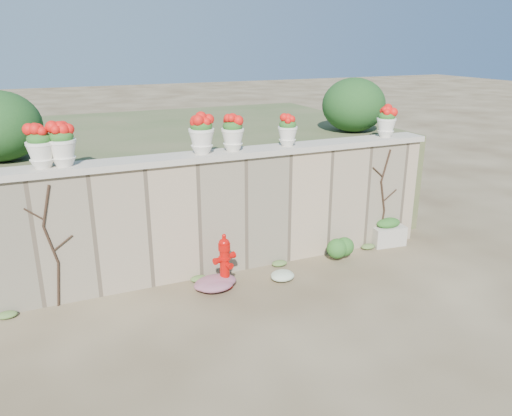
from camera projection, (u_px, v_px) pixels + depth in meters
name	position (u px, v px, depth m)	size (l,w,h in m)	color
ground	(263.00, 319.00, 7.23)	(80.00, 80.00, 0.00)	#473623
stone_wall	(220.00, 216.00, 8.47)	(8.00, 0.40, 2.00)	#9E8769
wall_cap	(218.00, 155.00, 8.13)	(8.10, 0.52, 0.10)	#B7AE9B
raised_fill	(172.00, 172.00, 11.24)	(9.00, 6.00, 2.00)	#384C23
back_shrub_right	(354.00, 105.00, 10.29)	(1.30, 1.30, 1.10)	#143814
vine_left	(52.00, 245.00, 7.27)	(0.60, 0.04, 1.91)	black
vine_right	(383.00, 197.00, 9.50)	(0.60, 0.04, 1.91)	black
fire_hydrant	(225.00, 261.00, 8.01)	(0.40, 0.28, 0.92)	#BC0B07
planter_box	(387.00, 232.00, 9.76)	(0.69, 0.45, 0.55)	#B7AE9B
green_shrub	(341.00, 247.00, 9.02)	(0.58, 0.52, 0.55)	#1E5119
magenta_clump	(216.00, 282.00, 8.03)	(0.95, 0.64, 0.25)	#B6247F
white_flowers	(284.00, 276.00, 8.33)	(0.53, 0.42, 0.19)	white
urn_pot_0	(40.00, 147.00, 7.02)	(0.39, 0.39, 0.61)	silver
urn_pot_1	(62.00, 145.00, 7.12)	(0.40, 0.40, 0.62)	silver
urn_pot_2	(201.00, 134.00, 7.91)	(0.41, 0.41, 0.64)	silver
urn_pot_3	(233.00, 133.00, 8.12)	(0.37, 0.37, 0.59)	silver
urn_pot_4	(288.00, 131.00, 8.51)	(0.34, 0.34, 0.53)	silver
urn_pot_5	(386.00, 122.00, 9.28)	(0.36, 0.36, 0.56)	silver
terracotta_pot	(385.00, 130.00, 9.33)	(0.22, 0.22, 0.27)	#B45E37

